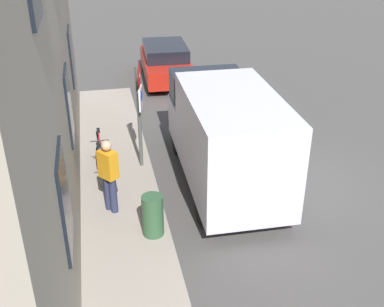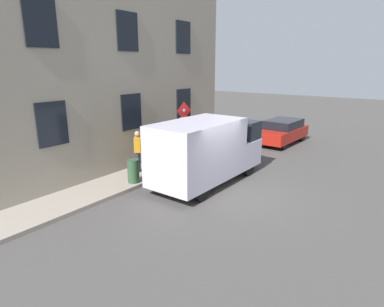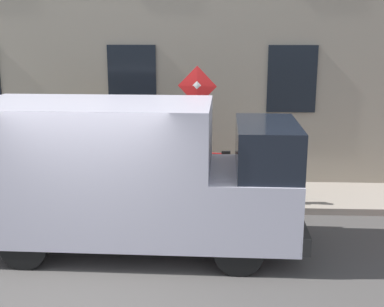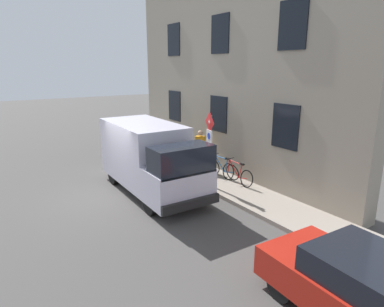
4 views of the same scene
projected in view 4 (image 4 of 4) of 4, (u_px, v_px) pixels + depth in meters
ground_plane at (119, 193)px, 12.14m from camera, size 80.00×80.00×0.00m
sidewalk_slab at (201, 174)px, 14.10m from camera, size 1.83×15.14×0.14m
building_facade at (226, 79)px, 13.77m from camera, size 0.75×13.14×7.98m
sign_post_stacked at (210, 139)px, 12.00m from camera, size 0.20×0.55×2.69m
delivery_van at (150, 157)px, 11.95m from camera, size 2.11×5.37×2.50m
parked_hatchback at (375, 295)px, 5.64m from camera, size 1.93×4.07×1.38m
bicycle_red at (237, 174)px, 12.66m from camera, size 0.46×1.71×0.89m
bicycle_blue at (223, 168)px, 13.36m from camera, size 0.46×1.71×0.89m
pedestrian at (200, 148)px, 14.26m from camera, size 0.45×0.48×1.72m
litter_bin at (172, 157)px, 14.80m from camera, size 0.44×0.44×0.90m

